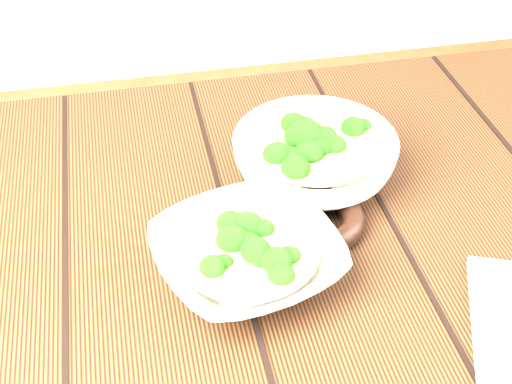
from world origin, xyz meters
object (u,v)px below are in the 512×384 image
at_px(soup_bowl_front, 247,256).
at_px(soup_bowl_back, 314,158).
at_px(table, 252,313).
at_px(trivet, 318,219).

distance_m(soup_bowl_front, soup_bowl_back, 0.19).
bearing_deg(soup_bowl_front, soup_bowl_back, 51.60).
distance_m(table, soup_bowl_back, 0.22).
relative_size(table, soup_bowl_back, 4.21).
bearing_deg(table, soup_bowl_front, -108.70).
relative_size(soup_bowl_front, soup_bowl_back, 0.89).
height_order(table, soup_bowl_back, soup_bowl_back).
xyz_separation_m(table, soup_bowl_front, (-0.01, -0.04, 0.15)).
height_order(soup_bowl_back, trivet, soup_bowl_back).
distance_m(table, soup_bowl_front, 0.15).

